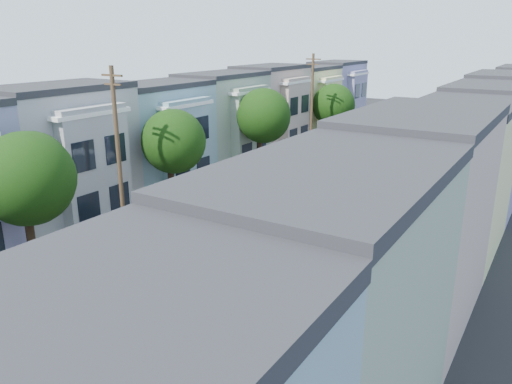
{
  "coord_description": "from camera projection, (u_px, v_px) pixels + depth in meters",
  "views": [
    {
      "loc": [
        15.88,
        -18.1,
        11.64
      ],
      "look_at": [
        -0.25,
        7.68,
        2.2
      ],
      "focal_mm": 35.0,
      "sensor_mm": 36.0,
      "label": 1
    }
  ],
  "objects": [
    {
      "name": "tree_c",
      "position": [
        172.0,
        142.0,
        33.37
      ],
      "size": [
        4.33,
        4.33,
        7.17
      ],
      "color": "black",
      "rests_on": "ground"
    },
    {
      "name": "tree_e",
      "position": [
        333.0,
        105.0,
        54.97
      ],
      "size": [
        4.7,
        4.7,
        6.86
      ],
      "color": "black",
      "rests_on": "ground"
    },
    {
      "name": "townhouse_row_right",
      "position": [
        463.0,
        223.0,
        32.64
      ],
      "size": [
        5.0,
        70.0,
        8.5
      ],
      "primitive_type": "cube",
      "color": "beige",
      "rests_on": "ground"
    },
    {
      "name": "parked_left_d",
      "position": [
        226.0,
        191.0,
        37.24
      ],
      "size": [
        2.48,
        5.0,
        1.36
      ],
      "primitive_type": "imported",
      "rotation": [
        0.0,
        0.0,
        0.04
      ],
      "color": "black",
      "rests_on": "ground"
    },
    {
      "name": "centerline",
      "position": [
        309.0,
        196.0,
        38.29
      ],
      "size": [
        0.12,
        70.0,
        0.01
      ],
      "primitive_type": "cube",
      "color": "gold",
      "rests_on": "ground"
    },
    {
      "name": "curb_right",
      "position": [
        386.0,
        209.0,
        35.2
      ],
      "size": [
        0.3,
        70.0,
        0.15
      ],
      "primitive_type": "cube",
      "color": "gray",
      "rests_on": "ground"
    },
    {
      "name": "lead_sedan",
      "position": [
        335.0,
        198.0,
        35.41
      ],
      "size": [
        2.81,
        5.3,
        1.52
      ],
      "primitive_type": "imported",
      "rotation": [
        0.0,
        0.0,
        0.14
      ],
      "color": "black",
      "rests_on": "ground"
    },
    {
      "name": "curb_left",
      "position": [
        244.0,
        183.0,
        41.33
      ],
      "size": [
        0.3,
        70.0,
        0.15
      ],
      "primitive_type": "cube",
      "color": "gray",
      "rests_on": "ground"
    },
    {
      "name": "parked_right_d",
      "position": [
        416.0,
        164.0,
        45.05
      ],
      "size": [
        1.65,
        4.5,
        1.49
      ],
      "primitive_type": "imported",
      "rotation": [
        0.0,
        0.0,
        0.02
      ],
      "color": "black",
      "rests_on": "ground"
    },
    {
      "name": "parked_right_a",
      "position": [
        159.0,
        359.0,
        17.74
      ],
      "size": [
        2.06,
        4.52,
        1.42
      ],
      "primitive_type": "imported",
      "rotation": [
        0.0,
        0.0,
        0.09
      ],
      "color": "slate",
      "rests_on": "ground"
    },
    {
      "name": "townhouse_row_left",
      "position": [
        195.0,
        176.0,
        43.94
      ],
      "size": [
        5.0,
        70.0,
        8.5
      ],
      "primitive_type": "cube",
      "color": "beige",
      "rests_on": "ground"
    },
    {
      "name": "ground",
      "position": [
        182.0,
        270.0,
        26.15
      ],
      "size": [
        160.0,
        160.0,
        0.0
      ],
      "primitive_type": "plane",
      "color": "black",
      "rests_on": "ground"
    },
    {
      "name": "sidewalk_right",
      "position": [
        405.0,
        212.0,
        34.55
      ],
      "size": [
        2.6,
        70.0,
        0.15
      ],
      "primitive_type": "cube",
      "color": "gray",
      "rests_on": "ground"
    },
    {
      "name": "parked_left_c",
      "position": [
        126.0,
        235.0,
        29.07
      ],
      "size": [
        2.17,
        4.43,
        1.29
      ],
      "primitive_type": "imported",
      "rotation": [
        0.0,
        0.0,
        -0.09
      ],
      "color": "#B4B4B4",
      "rests_on": "ground"
    },
    {
      "name": "tree_b",
      "position": [
        26.0,
        179.0,
        24.58
      ],
      "size": [
        4.7,
        4.7,
        7.34
      ],
      "color": "black",
      "rests_on": "ground"
    },
    {
      "name": "road_slab",
      "position": [
        309.0,
        196.0,
        38.29
      ],
      "size": [
        12.0,
        70.0,
        0.02
      ],
      "primitive_type": "cube",
      "color": "black",
      "rests_on": "ground"
    },
    {
      "name": "sidewalk_left",
      "position": [
        231.0,
        181.0,
        41.99
      ],
      "size": [
        2.6,
        70.0,
        0.15
      ],
      "primitive_type": "cube",
      "color": "gray",
      "rests_on": "ground"
    },
    {
      "name": "parked_right_c",
      "position": [
        393.0,
        182.0,
        39.6
      ],
      "size": [
        2.34,
        4.69,
        1.36
      ],
      "primitive_type": "imported",
      "rotation": [
        0.0,
        0.0,
        -0.1
      ],
      "color": "black",
      "rests_on": "ground"
    },
    {
      "name": "parked_right_b",
      "position": [
        219.0,
        314.0,
        20.71
      ],
      "size": [
        1.64,
        4.12,
        1.33
      ],
      "primitive_type": "imported",
      "rotation": [
        0.0,
        0.0,
        0.02
      ],
      "color": "#B5B8C9",
      "rests_on": "ground"
    },
    {
      "name": "tree_far_r",
      "position": [
        449.0,
        127.0,
        45.31
      ],
      "size": [
        3.1,
        3.1,
        5.48
      ],
      "color": "black",
      "rests_on": "ground"
    },
    {
      "name": "utility_pole_far",
      "position": [
        312.0,
        104.0,
        50.48
      ],
      "size": [
        1.6,
        0.26,
        10.0
      ],
      "color": "#42301E",
      "rests_on": "ground"
    },
    {
      "name": "utility_pole_near",
      "position": [
        118.0,
        152.0,
        29.43
      ],
      "size": [
        1.6,
        0.26,
        10.0
      ],
      "color": "#42301E",
      "rests_on": "ground"
    },
    {
      "name": "tree_d",
      "position": [
        263.0,
        116.0,
        42.7
      ],
      "size": [
        4.7,
        4.7,
        7.59
      ],
      "color": "black",
      "rests_on": "ground"
    },
    {
      "name": "fedex_truck",
      "position": [
        265.0,
        214.0,
        29.47
      ],
      "size": [
        2.4,
        6.25,
        3.0
      ],
      "rotation": [
        0.0,
        0.0,
        -0.04
      ],
      "color": "white",
      "rests_on": "ground"
    }
  ]
}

